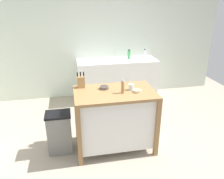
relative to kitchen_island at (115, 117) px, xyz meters
The scene contains 13 objects.
ground_plane 0.54m from the kitchen_island, 70.07° to the right, with size 6.62×6.62×0.00m, color gray.
wall_back 2.28m from the kitchen_island, 88.58° to the left, with size 5.62×0.10×2.60m, color silver.
kitchen_island is the anchor object (origin of this frame).
knife_block 0.72m from the kitchen_island, 150.86° to the left, with size 0.11×0.09×0.24m.
bowl_ceramic_small 0.53m from the kitchen_island, 14.45° to the right, with size 0.11×0.11×0.03m.
bowl_stoneware_deep 0.47m from the kitchen_island, 134.97° to the left, with size 0.13×0.13×0.04m.
drinking_cup 0.51m from the kitchen_island, ahead, with size 0.07×0.07×0.09m.
pepper_grinder 0.51m from the kitchen_island, 36.54° to the right, with size 0.04×0.04×0.19m.
trash_bin 0.84m from the kitchen_island, behind, with size 0.36×0.28×0.63m.
sink_counter 1.84m from the kitchen_island, 76.53° to the left, with size 1.74×0.60×0.89m.
sink_faucet 2.04m from the kitchen_island, 77.47° to the left, with size 0.02×0.02×0.22m.
bottle_spray_cleaner 2.02m from the kitchen_island, 69.02° to the left, with size 0.06×0.06×0.21m.
bottle_hand_soap 2.21m from the kitchen_island, 60.05° to the left, with size 0.05×0.05×0.20m.
Camera 1 is at (-0.65, -2.68, 2.13)m, focal length 35.74 mm.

